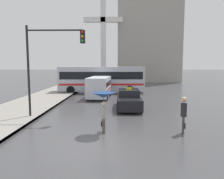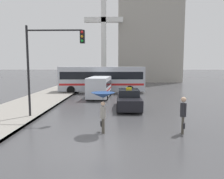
% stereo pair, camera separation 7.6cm
% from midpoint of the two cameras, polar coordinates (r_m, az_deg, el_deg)
% --- Properties ---
extents(ground_plane, '(300.00, 300.00, 0.00)m').
position_cam_midpoint_polar(ground_plane, '(9.42, -5.20, -15.00)').
color(ground_plane, '#424244').
extents(taxi, '(1.91, 4.54, 1.67)m').
position_cam_midpoint_polar(taxi, '(17.33, 4.53, -2.69)').
color(taxi, black).
rests_on(taxi, ground_plane).
extents(ambulance_van, '(2.34, 5.19, 2.17)m').
position_cam_midpoint_polar(ambulance_van, '(22.94, -3.20, 0.86)').
color(ambulance_van, silver).
rests_on(ambulance_van, ground_plane).
extents(city_bus, '(10.51, 3.04, 3.20)m').
position_cam_midpoint_polar(city_bus, '(27.09, -2.60, 2.92)').
color(city_bus, '#B2B7C1').
rests_on(city_bus, ground_plane).
extents(pedestrian_with_umbrella, '(1.19, 1.19, 2.07)m').
position_cam_midpoint_polar(pedestrian_with_umbrella, '(10.91, -2.17, -2.52)').
color(pedestrian_with_umbrella, '#4C473D').
rests_on(pedestrian_with_umbrella, ground_plane).
extents(pedestrian_man, '(0.37, 0.60, 1.86)m').
position_cam_midpoint_polar(pedestrian_man, '(11.50, 18.29, -5.69)').
color(pedestrian_man, '#4C473D').
rests_on(pedestrian_man, ground_plane).
extents(traffic_light, '(3.68, 0.38, 5.87)m').
position_cam_midpoint_polar(traffic_light, '(14.32, -15.74, 8.76)').
color(traffic_light, black).
rests_on(traffic_light, ground_plane).
extents(building_tower_near, '(12.53, 11.59, 22.30)m').
position_cam_midpoint_polar(building_tower_near, '(49.41, 9.27, 15.34)').
color(building_tower_near, '#A39E93').
rests_on(building_tower_near, ground_plane).
extents(monument_cross, '(7.18, 0.90, 16.32)m').
position_cam_midpoint_polar(monument_cross, '(42.04, -2.13, 14.40)').
color(monument_cross, white).
rests_on(monument_cross, ground_plane).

